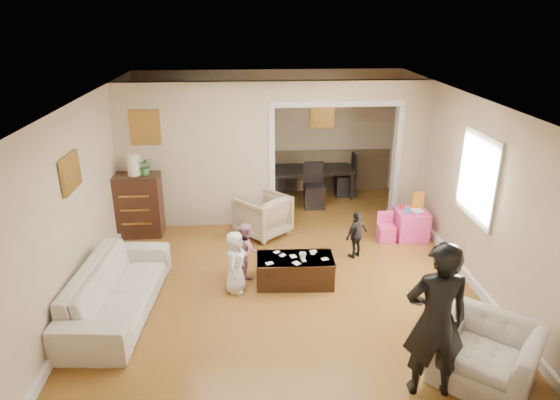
{
  "coord_description": "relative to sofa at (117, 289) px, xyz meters",
  "views": [
    {
      "loc": [
        -0.46,
        -6.69,
        3.73
      ],
      "look_at": [
        0.0,
        0.2,
        1.05
      ],
      "focal_mm": 31.59,
      "sensor_mm": 36.0,
      "label": 1
    }
  ],
  "objects": [
    {
      "name": "floor",
      "position": [
        2.21,
        1.01,
        -0.33
      ],
      "size": [
        7.0,
        7.0,
        0.0
      ],
      "primitive_type": "plane",
      "color": "olive",
      "rests_on": "ground"
    },
    {
      "name": "partition_left",
      "position": [
        0.83,
        2.81,
        0.97
      ],
      "size": [
        2.75,
        0.18,
        2.6
      ],
      "primitive_type": "cube",
      "color": "beige",
      "rests_on": "ground"
    },
    {
      "name": "partition_right",
      "position": [
        4.68,
        2.81,
        0.97
      ],
      "size": [
        0.55,
        0.18,
        2.6
      ],
      "primitive_type": "cube",
      "color": "beige",
      "rests_on": "ground"
    },
    {
      "name": "partition_header",
      "position": [
        3.31,
        2.81,
        2.09
      ],
      "size": [
        2.22,
        0.18,
        0.35
      ],
      "primitive_type": "cube",
      "color": "beige",
      "rests_on": "partition_right"
    },
    {
      "name": "window_pane",
      "position": [
        4.94,
        0.61,
        1.22
      ],
      "size": [
        0.03,
        0.95,
        1.1
      ],
      "primitive_type": "cube",
      "color": "white",
      "rests_on": "ground"
    },
    {
      "name": "framed_art_partition",
      "position": [
        0.01,
        2.71,
        1.52
      ],
      "size": [
        0.45,
        0.03,
        0.55
      ],
      "primitive_type": "cube",
      "color": "brown",
      "rests_on": "partition_left"
    },
    {
      "name": "framed_art_sofa_wall",
      "position": [
        -0.5,
        0.41,
        1.47
      ],
      "size": [
        0.03,
        0.55,
        0.4
      ],
      "primitive_type": "cube",
      "color": "brown"
    },
    {
      "name": "framed_art_alcove",
      "position": [
        3.31,
        4.45,
        1.37
      ],
      "size": [
        0.45,
        0.03,
        0.55
      ],
      "primitive_type": "cube",
      "color": "brown"
    },
    {
      "name": "sofa",
      "position": [
        0.0,
        0.0,
        0.0
      ],
      "size": [
        1.07,
        2.33,
        0.66
      ],
      "primitive_type": "imported",
      "rotation": [
        0.0,
        0.0,
        1.49
      ],
      "color": "beige",
      "rests_on": "ground"
    },
    {
      "name": "armchair_back",
      "position": [
        1.97,
        2.27,
        0.03
      ],
      "size": [
        1.11,
        1.11,
        0.72
      ],
      "primitive_type": "imported",
      "rotation": [
        0.0,
        0.0,
        3.9
      ],
      "color": "tan",
      "rests_on": "ground"
    },
    {
      "name": "armchair_front",
      "position": [
        4.21,
        -1.56,
        0.0
      ],
      "size": [
        1.36,
        1.35,
        0.67
      ],
      "primitive_type": "imported",
      "rotation": [
        0.0,
        0.0,
        -0.71
      ],
      "color": "beige",
      "rests_on": "ground"
    },
    {
      "name": "dresser",
      "position": [
        -0.19,
        2.41,
        0.22
      ],
      "size": [
        0.8,
        0.45,
        1.11
      ],
      "primitive_type": "cube",
      "color": "#371B10",
      "rests_on": "ground"
    },
    {
      "name": "table_lamp",
      "position": [
        -0.19,
        2.41,
        0.96
      ],
      "size": [
        0.22,
        0.22,
        0.36
      ],
      "primitive_type": "cylinder",
      "color": "#FAE8CC",
      "rests_on": "dresser"
    },
    {
      "name": "potted_plant",
      "position": [
        0.01,
        2.41,
        0.93
      ],
      "size": [
        0.27,
        0.24,
        0.31
      ],
      "primitive_type": "imported",
      "color": "#397433",
      "rests_on": "dresser"
    },
    {
      "name": "coffee_table",
      "position": [
        2.38,
        0.56,
        -0.13
      ],
      "size": [
        1.12,
        0.61,
        0.41
      ],
      "primitive_type": "cube",
      "rotation": [
        0.0,
        0.0,
        -0.05
      ],
      "color": "#381F11",
      "rests_on": "ground"
    },
    {
      "name": "coffee_cup",
      "position": [
        2.48,
        0.51,
        0.13
      ],
      "size": [
        0.11,
        0.11,
        0.1
      ],
      "primitive_type": "imported",
      "rotation": [
        0.0,
        0.0,
        -0.05
      ],
      "color": "silver",
      "rests_on": "coffee_table"
    },
    {
      "name": "play_table",
      "position": [
        4.53,
        1.95,
        -0.08
      ],
      "size": [
        0.54,
        0.54,
        0.51
      ],
      "primitive_type": "cube",
      "rotation": [
        0.0,
        0.0,
        0.02
      ],
      "color": "#FC42A0",
      "rests_on": "ground"
    },
    {
      "name": "cereal_box",
      "position": [
        4.65,
        2.05,
        0.33
      ],
      "size": [
        0.2,
        0.07,
        0.3
      ],
      "primitive_type": "cube",
      "rotation": [
        0.0,
        0.0,
        0.02
      ],
      "color": "yellow",
      "rests_on": "play_table"
    },
    {
      "name": "cyan_cup",
      "position": [
        4.43,
        1.9,
        0.22
      ],
      "size": [
        0.08,
        0.08,
        0.08
      ],
      "primitive_type": "cylinder",
      "color": "#28C1CB",
      "rests_on": "play_table"
    },
    {
      "name": "toy_block",
      "position": [
        4.41,
        2.07,
        0.2
      ],
      "size": [
        0.1,
        0.08,
        0.05
      ],
      "primitive_type": "cube",
      "rotation": [
        0.0,
        0.0,
        0.37
      ],
      "color": "red",
      "rests_on": "play_table"
    },
    {
      "name": "play_bowl",
      "position": [
        4.58,
        1.83,
        0.2
      ],
      "size": [
        0.22,
        0.22,
        0.05
      ],
      "primitive_type": "imported",
      "rotation": [
        0.0,
        0.0,
        0.02
      ],
      "color": "white",
      "rests_on": "play_table"
    },
    {
      "name": "dining_table",
      "position": [
        3.05,
        4.13,
        -0.02
      ],
      "size": [
        1.88,
        1.17,
        0.63
      ],
      "primitive_type": "imported",
      "rotation": [
        0.0,
        0.0,
        0.1
      ],
      "color": "black",
      "rests_on": "ground"
    },
    {
      "name": "adult_person",
      "position": [
        3.55,
        -1.7,
        0.53
      ],
      "size": [
        0.66,
        0.46,
        1.73
      ],
      "primitive_type": "imported",
      "rotation": [
        0.0,
        0.0,
        3.07
      ],
      "color": "black",
      "rests_on": "ground"
    },
    {
      "name": "child_kneel_a",
      "position": [
        1.53,
        0.41,
        0.12
      ],
      "size": [
        0.38,
        0.5,
        0.9
      ],
      "primitive_type": "imported",
      "rotation": [
        0.0,
        0.0,
        1.34
      ],
      "color": "white",
      "rests_on": "ground"
    },
    {
      "name": "child_kneel_b",
      "position": [
        1.68,
        0.86,
        0.08
      ],
      "size": [
        0.42,
        0.48,
        0.83
      ],
      "primitive_type": "imported",
      "rotation": [
        0.0,
        0.0,
        1.87
      ],
      "color": "#CC7F98",
      "rests_on": "ground"
    },
    {
      "name": "child_toddler",
      "position": [
        3.43,
        1.31,
        0.06
      ],
      "size": [
        0.48,
        0.43,
        0.78
      ],
      "primitive_type": "imported",
      "rotation": [
        0.0,
        0.0,
        -2.5
      ],
      "color": "black",
      "rests_on": "ground"
    },
    {
      "name": "craft_papers",
      "position": [
        2.4,
        0.57,
        0.08
      ],
      "size": [
        0.91,
        0.48,
        0.0
      ],
      "color": "white",
      "rests_on": "coffee_table"
    }
  ]
}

